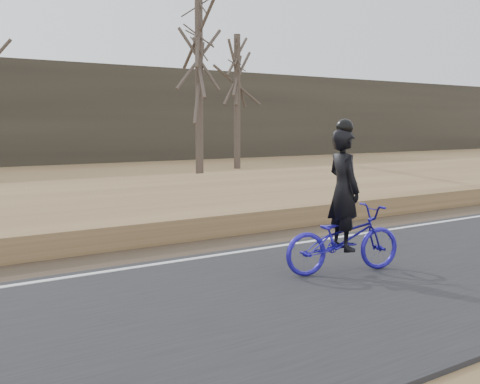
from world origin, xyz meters
TOP-DOWN VIEW (x-y plane):
  - ground at (0.00, 0.00)m, footprint 120.00×120.00m
  - road at (0.00, -2.50)m, footprint 120.00×6.00m
  - edge_line at (0.00, 0.20)m, footprint 120.00×0.12m
  - shoulder at (0.00, 1.20)m, footprint 120.00×1.60m
  - embankment at (0.00, 4.20)m, footprint 120.00×5.00m
  - cyclist at (2.77, -2.07)m, footprint 2.07×1.16m
  - bare_tree_right at (11.99, 15.17)m, footprint 0.36×0.36m
  - bare_tree_far_right at (17.12, 19.10)m, footprint 0.36×0.36m

SIDE VIEW (x-z plane):
  - ground at x=0.00m, z-range 0.00..0.00m
  - shoulder at x=0.00m, z-range 0.00..0.04m
  - road at x=0.00m, z-range 0.00..0.06m
  - edge_line at x=0.00m, z-range 0.06..0.07m
  - embankment at x=0.00m, z-range 0.00..0.44m
  - cyclist at x=2.77m, z-range -0.37..1.98m
  - bare_tree_far_right at x=17.12m, z-range 0.00..7.06m
  - bare_tree_right at x=11.99m, z-range 0.00..8.00m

